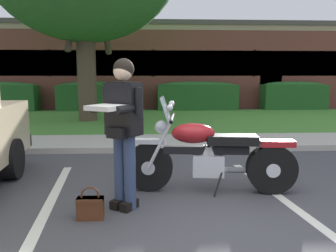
{
  "coord_description": "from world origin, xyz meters",
  "views": [
    {
      "loc": [
        -0.51,
        -3.23,
        1.53
      ],
      "look_at": [
        -0.27,
        1.29,
        0.85
      ],
      "focal_mm": 36.79,
      "sensor_mm": 36.0,
      "label": 1
    }
  ],
  "objects": [
    {
      "name": "motorcycle",
      "position": [
        0.35,
        1.08,
        0.49
      ],
      "size": [
        2.24,
        0.82,
        1.26
      ],
      "color": "black",
      "rests_on": "ground"
    },
    {
      "name": "rider_person",
      "position": [
        -0.81,
        0.58,
        1.01
      ],
      "size": [
        0.61,
        0.67,
        1.7
      ],
      "color": "black",
      "rests_on": "ground"
    },
    {
      "name": "hedge_center_right",
      "position": [
        1.52,
        11.31,
        0.65
      ],
      "size": [
        3.37,
        0.9,
        1.24
      ],
      "color": "#235623",
      "rests_on": "ground"
    },
    {
      "name": "handbag",
      "position": [
        -1.15,
        0.29,
        0.14
      ],
      "size": [
        0.28,
        0.13,
        0.36
      ],
      "color": "#562D19",
      "rests_on": "ground"
    },
    {
      "name": "brick_building",
      "position": [
        -0.32,
        17.45,
        1.94
      ],
      "size": [
        26.52,
        11.05,
        3.88
      ],
      "color": "brown",
      "rests_on": "ground"
    },
    {
      "name": "grass_lawn",
      "position": [
        0.0,
        8.1,
        0.03
      ],
      "size": [
        60.0,
        6.04,
        0.06
      ],
      "primitive_type": "cube",
      "color": "#478433",
      "rests_on": "ground"
    },
    {
      "name": "stall_stripe_1",
      "position": [
        1.18,
        0.2,
        0.0
      ],
      "size": [
        0.56,
        4.39,
        0.01
      ],
      "primitive_type": "cube",
      "rotation": [
        0.0,
        0.0,
        0.1
      ],
      "color": "silver",
      "rests_on": "ground"
    },
    {
      "name": "stall_stripe_0",
      "position": [
        -1.66,
        0.2,
        0.0
      ],
      "size": [
        0.56,
        4.39,
        0.01
      ],
      "primitive_type": "cube",
      "rotation": [
        0.0,
        0.0,
        0.1
      ],
      "color": "silver",
      "rests_on": "ground"
    },
    {
      "name": "hedge_center_left",
      "position": [
        -2.66,
        11.31,
        0.65
      ],
      "size": [
        3.31,
        0.9,
        1.24
      ],
      "color": "#235623",
      "rests_on": "ground"
    },
    {
      "name": "curb_strip",
      "position": [
        0.0,
        3.48,
        0.06
      ],
      "size": [
        60.0,
        0.2,
        0.12
      ],
      "primitive_type": "cube",
      "color": "#B7B2A8",
      "rests_on": "ground"
    },
    {
      "name": "ground_plane",
      "position": [
        0.0,
        0.0,
        0.0
      ],
      "size": [
        140.0,
        140.0,
        0.0
      ],
      "primitive_type": "plane",
      "color": "#424247"
    },
    {
      "name": "concrete_walk",
      "position": [
        0.0,
        4.33,
        0.04
      ],
      "size": [
        60.0,
        1.5,
        0.08
      ],
      "primitive_type": "cube",
      "color": "#B7B2A8",
      "rests_on": "ground"
    },
    {
      "name": "hedge_right",
      "position": [
        5.7,
        11.31,
        0.65
      ],
      "size": [
        2.72,
        0.9,
        1.24
      ],
      "color": "#235623",
      "rests_on": "ground"
    }
  ]
}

